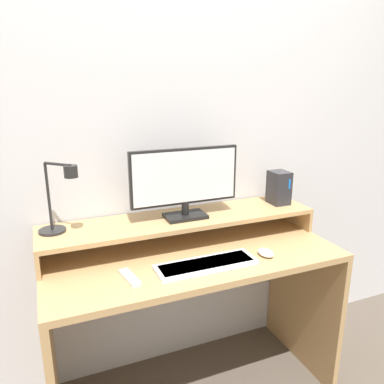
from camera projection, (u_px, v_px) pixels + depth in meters
The scene contains 9 objects.
wall_back at pixel (168, 142), 1.90m from camera, with size 6.00×0.05×2.50m.
desk at pixel (193, 295), 1.80m from camera, with size 1.35×0.60×0.78m.
monitor_shelf at pixel (182, 221), 1.83m from camera, with size 1.35×0.30×0.13m.
monitor at pixel (185, 181), 1.77m from camera, with size 0.53×0.12×0.34m.
desk_lamp at pixel (59, 200), 1.58m from camera, with size 0.18×0.18×0.32m.
router_dock at pixel (279, 188), 2.01m from camera, with size 0.09×0.11×0.18m.
keyboard at pixel (206, 264), 1.60m from camera, with size 0.44×0.14×0.02m.
mouse at pixel (266, 253), 1.71m from camera, with size 0.06×0.09×0.03m.
remote_control at pixel (130, 277), 1.50m from camera, with size 0.06×0.15×0.02m.
Camera 1 is at (-0.61, -1.17, 1.54)m, focal length 35.00 mm.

